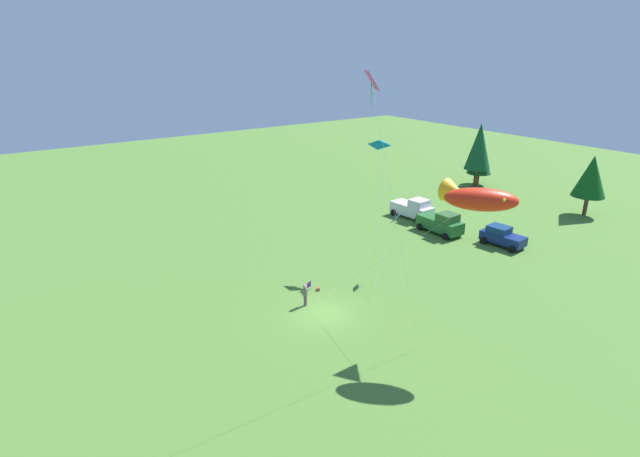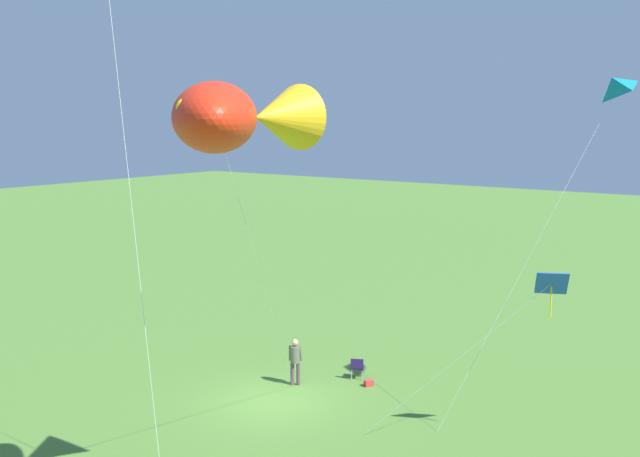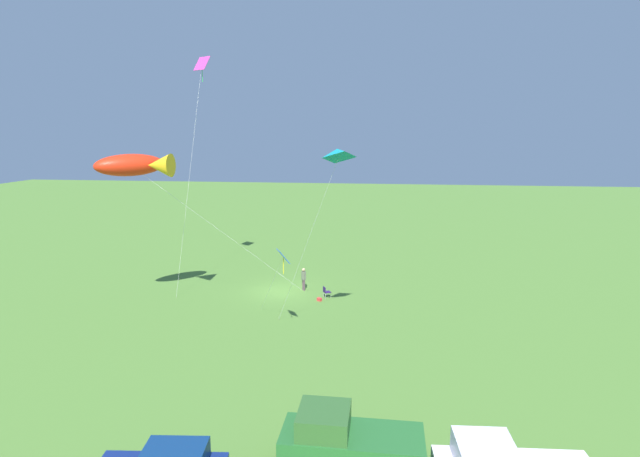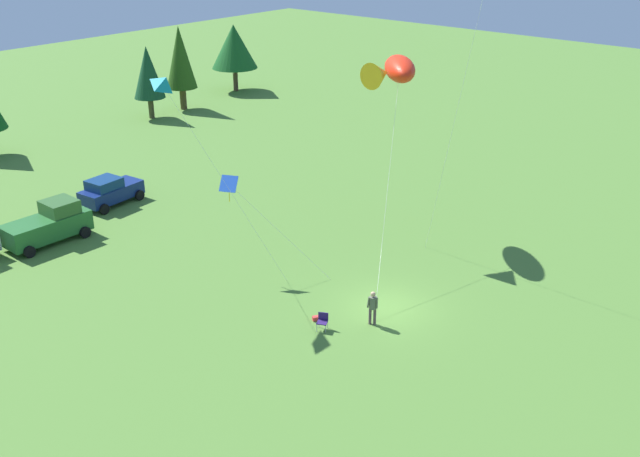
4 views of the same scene
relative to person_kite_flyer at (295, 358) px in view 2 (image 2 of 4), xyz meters
name	(u,v)px [view 2 (image 2 of 4)]	position (x,y,z in m)	size (l,w,h in m)	color
ground_plane	(274,402)	(1.74, 0.41, -1.02)	(160.00, 160.00, 0.00)	#4D7930
person_kite_flyer	(295,358)	(0.00, 0.00, 0.00)	(0.46, 0.50, 1.74)	#543E46
folding_chair	(357,366)	(-1.87, 1.51, -0.53)	(0.64, 0.64, 0.82)	#2B1A57
backpack_on_grass	(369,383)	(-1.49, 2.27, -0.91)	(0.32, 0.22, 0.22)	red
kite_large_fish	(232,117)	(9.65, 5.96, 8.78)	(12.17, 8.07, 10.54)	red
kite_diamond_blue	(548,288)	(-0.26, 9.16, 3.86)	(3.04, 5.39, 5.37)	blue
kite_delta_teal	(611,86)	(-3.35, 9.79, 9.71)	(4.94, 4.48, 11.20)	teal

